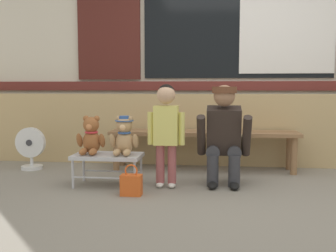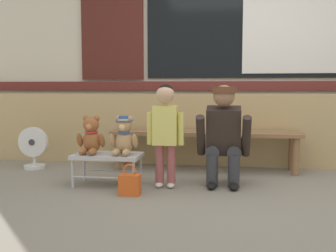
# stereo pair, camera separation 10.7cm
# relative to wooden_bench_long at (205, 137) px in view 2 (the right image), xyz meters

# --- Properties ---
(ground_plane) EXTENTS (60.00, 60.00, 0.00)m
(ground_plane) POSITION_rel_wooden_bench_long_xyz_m (0.40, -1.06, -0.37)
(ground_plane) COLOR gray
(brick_low_wall) EXTENTS (7.95, 0.25, 0.85)m
(brick_low_wall) POSITION_rel_wooden_bench_long_xyz_m (0.40, 0.37, 0.05)
(brick_low_wall) COLOR tan
(brick_low_wall) RESTS_ON ground
(shop_facade) EXTENTS (8.12, 0.26, 3.51)m
(shop_facade) POSITION_rel_wooden_bench_long_xyz_m (0.40, 0.88, 1.39)
(shop_facade) COLOR beige
(shop_facade) RESTS_ON ground
(wooden_bench_long) EXTENTS (2.10, 0.40, 0.44)m
(wooden_bench_long) POSITION_rel_wooden_bench_long_xyz_m (0.00, 0.00, 0.00)
(wooden_bench_long) COLOR #8E6642
(wooden_bench_long) RESTS_ON ground
(small_display_bench) EXTENTS (0.64, 0.36, 0.30)m
(small_display_bench) POSITION_rel_wooden_bench_long_xyz_m (-0.87, -0.84, -0.11)
(small_display_bench) COLOR #BCBCC1
(small_display_bench) RESTS_ON ground
(teddy_bear_plain) EXTENTS (0.28, 0.26, 0.36)m
(teddy_bear_plain) POSITION_rel_wooden_bench_long_xyz_m (-1.03, -0.84, 0.09)
(teddy_bear_plain) COLOR #93562D
(teddy_bear_plain) RESTS_ON small_display_bench
(teddy_bear_with_hat) EXTENTS (0.28, 0.27, 0.36)m
(teddy_bear_with_hat) POSITION_rel_wooden_bench_long_xyz_m (-0.71, -0.84, 0.10)
(teddy_bear_with_hat) COLOR tan
(teddy_bear_with_hat) RESTS_ON small_display_bench
(child_standing) EXTENTS (0.35, 0.18, 0.96)m
(child_standing) POSITION_rel_wooden_bench_long_xyz_m (-0.31, -0.84, 0.22)
(child_standing) COLOR #994C4C
(child_standing) RESTS_ON ground
(adult_crouching) EXTENTS (0.50, 0.49, 0.95)m
(adult_crouching) POSITION_rel_wooden_bench_long_xyz_m (0.23, -0.67, 0.11)
(adult_crouching) COLOR #333338
(adult_crouching) RESTS_ON ground
(handbag_on_ground) EXTENTS (0.18, 0.11, 0.27)m
(handbag_on_ground) POSITION_rel_wooden_bench_long_xyz_m (-0.57, -1.16, -0.28)
(handbag_on_ground) COLOR #DB561E
(handbag_on_ground) RESTS_ON ground
(floor_fan) EXTENTS (0.34, 0.24, 0.48)m
(floor_fan) POSITION_rel_wooden_bench_long_xyz_m (-1.94, -0.22, -0.13)
(floor_fan) COLOR silver
(floor_fan) RESTS_ON ground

